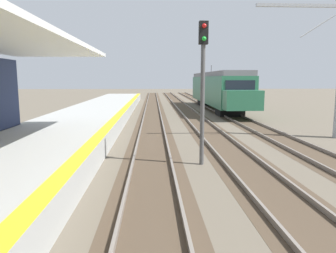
{
  "coord_description": "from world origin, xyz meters",
  "views": [
    {
      "loc": [
        1.94,
        5.09,
        3.18
      ],
      "look_at": [
        2.28,
        12.38,
        2.1
      ],
      "focal_mm": 34.45,
      "sensor_mm": 36.0,
      "label": 1
    }
  ],
  "objects": [
    {
      "name": "station_platform",
      "position": [
        -2.5,
        16.0,
        0.45
      ],
      "size": [
        5.0,
        80.0,
        0.91
      ],
      "color": "#A8A8A3",
      "rests_on": "ground"
    },
    {
      "name": "track_pair_nearest_platform",
      "position": [
        1.9,
        20.0,
        0.05
      ],
      "size": [
        2.34,
        120.0,
        0.16
      ],
      "color": "#4C3D2D",
      "rests_on": "ground"
    },
    {
      "name": "track_pair_middle",
      "position": [
        5.3,
        20.0,
        0.05
      ],
      "size": [
        2.34,
        120.0,
        0.16
      ],
      "color": "#4C3D2D",
      "rests_on": "ground"
    },
    {
      "name": "track_pair_far_side",
      "position": [
        8.7,
        20.0,
        0.05
      ],
      "size": [
        2.34,
        120.0,
        0.16
      ],
      "color": "#4C3D2D",
      "rests_on": "ground"
    },
    {
      "name": "approaching_train",
      "position": [
        8.7,
        38.48,
        2.18
      ],
      "size": [
        2.93,
        19.6,
        4.76
      ],
      "color": "#286647",
      "rests_on": "ground"
    },
    {
      "name": "rail_signal_post",
      "position": [
        3.75,
        16.78,
        3.19
      ],
      "size": [
        0.32,
        0.34,
        5.2
      ],
      "color": "#4C4C4C",
      "rests_on": "ground"
    }
  ]
}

